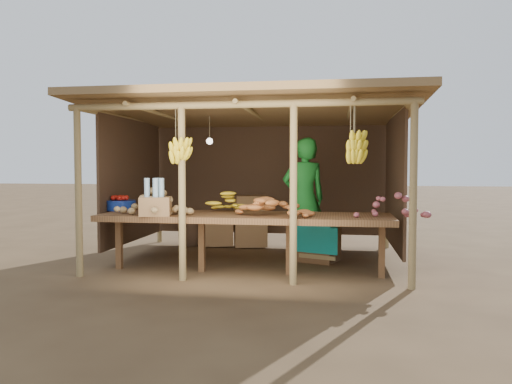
# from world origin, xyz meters

# --- Properties ---
(ground) EXTENTS (60.00, 60.00, 0.00)m
(ground) POSITION_xyz_m (0.00, 0.00, 0.00)
(ground) COLOR brown
(ground) RESTS_ON ground
(stall_structure) EXTENTS (4.70, 3.50, 2.43)m
(stall_structure) POSITION_xyz_m (0.05, -0.09, 1.91)
(stall_structure) COLOR #967D4D
(stall_structure) RESTS_ON ground
(counter) EXTENTS (3.90, 1.05, 0.80)m
(counter) POSITION_xyz_m (0.00, -0.95, 0.74)
(counter) COLOR brown
(counter) RESTS_ON ground
(potato_heap) EXTENTS (1.11, 0.85, 0.37)m
(potato_heap) POSITION_xyz_m (-1.18, -1.26, 0.98)
(potato_heap) COLOR #9C7E50
(potato_heap) RESTS_ON counter
(sweet_potato_heap) EXTENTS (1.04, 0.73, 0.36)m
(sweet_potato_heap) POSITION_xyz_m (0.40, -1.13, 0.98)
(sweet_potato_heap) COLOR #A85E2B
(sweet_potato_heap) RESTS_ON counter
(onion_heap) EXTENTS (0.94, 0.64, 0.36)m
(onion_heap) POSITION_xyz_m (1.90, -0.99, 0.98)
(onion_heap) COLOR #A34F58
(onion_heap) RESTS_ON counter
(banana_pile) EXTENTS (0.68, 0.56, 0.35)m
(banana_pile) POSITION_xyz_m (-0.32, -0.63, 0.97)
(banana_pile) COLOR yellow
(banana_pile) RESTS_ON counter
(tomato_basin) EXTENTS (0.42, 0.42, 0.22)m
(tomato_basin) POSITION_xyz_m (-1.90, -0.64, 0.89)
(tomato_basin) COLOR navy
(tomato_basin) RESTS_ON counter
(bottle_box) EXTENTS (0.45, 0.38, 0.49)m
(bottle_box) POSITION_xyz_m (-1.11, -1.34, 0.99)
(bottle_box) COLOR olive
(bottle_box) RESTS_ON counter
(vendor) EXTENTS (0.81, 0.69, 1.88)m
(vendor) POSITION_xyz_m (0.72, 0.16, 0.94)
(vendor) COLOR #1A7526
(vendor) RESTS_ON ground
(tarp_crate) EXTENTS (0.80, 0.75, 0.77)m
(tarp_crate) POSITION_xyz_m (0.94, 0.07, 0.32)
(tarp_crate) COLOR brown
(tarp_crate) RESTS_ON ground
(carton_stack) EXTENTS (1.29, 0.60, 0.90)m
(carton_stack) POSITION_xyz_m (-0.50, 1.20, 0.40)
(carton_stack) COLOR olive
(carton_stack) RESTS_ON ground
(burlap_sacks) EXTENTS (0.84, 0.44, 0.59)m
(burlap_sacks) POSITION_xyz_m (-1.20, 1.19, 0.26)
(burlap_sacks) COLOR #4A3322
(burlap_sacks) RESTS_ON ground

